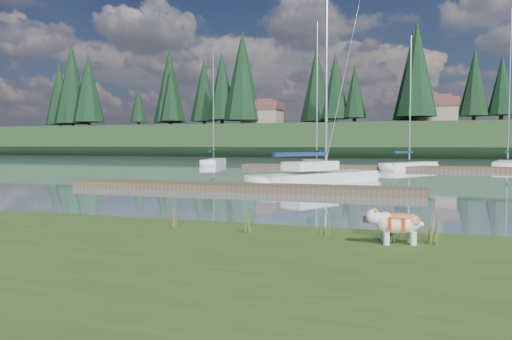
% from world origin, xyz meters
% --- Properties ---
extents(ground, '(200.00, 200.00, 0.00)m').
position_xyz_m(ground, '(0.00, 30.00, 0.00)').
color(ground, gray).
rests_on(ground, ground).
extents(bank, '(60.00, 9.00, 0.35)m').
position_xyz_m(bank, '(0.00, -6.00, 0.17)').
color(bank, '#324A1A').
rests_on(bank, ground).
extents(ridge, '(200.00, 20.00, 5.00)m').
position_xyz_m(ridge, '(0.00, 73.00, 2.50)').
color(ridge, '#1C3319').
rests_on(ridge, ground).
extents(bulldog, '(1.01, 0.56, 0.59)m').
position_xyz_m(bulldog, '(3.33, -2.82, 0.72)').
color(bulldog, silver).
rests_on(bulldog, bank).
extents(sailboat_main, '(6.28, 9.19, 13.59)m').
position_xyz_m(sailboat_main, '(-1.09, 14.56, 0.42)').
color(sailboat_main, white).
rests_on(sailboat_main, ground).
extents(dock_near, '(16.00, 2.00, 0.30)m').
position_xyz_m(dock_near, '(-4.00, 9.00, 0.15)').
color(dock_near, '#4C3D2C').
rests_on(dock_near, ground).
extents(dock_far, '(26.00, 2.20, 0.30)m').
position_xyz_m(dock_far, '(2.00, 30.00, 0.15)').
color(dock_far, '#4C3D2C').
rests_on(dock_far, ground).
extents(sailboat_bg_0, '(3.15, 7.60, 10.88)m').
position_xyz_m(sailboat_bg_0, '(-15.81, 34.29, 0.32)').
color(sailboat_bg_0, white).
rests_on(sailboat_bg_0, ground).
extents(sailboat_bg_1, '(4.38, 8.85, 12.96)m').
position_xyz_m(sailboat_bg_1, '(-5.30, 32.84, 0.33)').
color(sailboat_bg_1, white).
rests_on(sailboat_bg_1, ground).
extents(sailboat_bg_2, '(4.92, 6.92, 10.93)m').
position_xyz_m(sailboat_bg_2, '(3.18, 31.25, 0.33)').
color(sailboat_bg_2, white).
rests_on(sailboat_bg_2, ground).
extents(sailboat_bg_3, '(3.66, 9.69, 13.79)m').
position_xyz_m(sailboat_bg_3, '(11.07, 36.97, 0.32)').
color(sailboat_bg_3, white).
rests_on(sailboat_bg_3, ground).
extents(weed_0, '(0.17, 0.14, 0.58)m').
position_xyz_m(weed_0, '(0.49, -2.57, 0.60)').
color(weed_0, '#475B23').
rests_on(weed_0, bank).
extents(weed_1, '(0.17, 0.14, 0.44)m').
position_xyz_m(weed_1, '(2.01, -2.50, 0.53)').
color(weed_1, '#475B23').
rests_on(weed_1, bank).
extents(weed_2, '(0.17, 0.14, 0.73)m').
position_xyz_m(weed_2, '(3.92, -2.59, 0.66)').
color(weed_2, '#475B23').
rests_on(weed_2, bank).
extents(weed_3, '(0.17, 0.14, 0.49)m').
position_xyz_m(weed_3, '(-1.09, -2.57, 0.56)').
color(weed_3, '#475B23').
rests_on(weed_3, bank).
extents(weed_4, '(0.17, 0.14, 0.40)m').
position_xyz_m(weed_4, '(3.26, -2.67, 0.52)').
color(weed_4, '#475B23').
rests_on(weed_4, bank).
extents(weed_5, '(0.17, 0.14, 0.50)m').
position_xyz_m(weed_5, '(3.98, -2.69, 0.56)').
color(weed_5, '#475B23').
rests_on(weed_5, bank).
extents(mud_lip, '(60.00, 0.50, 0.14)m').
position_xyz_m(mud_lip, '(0.00, -1.60, 0.07)').
color(mud_lip, '#33281C').
rests_on(mud_lip, ground).
extents(conifer_0, '(5.72, 5.72, 14.15)m').
position_xyz_m(conifer_0, '(-55.00, 67.00, 12.64)').
color(conifer_0, '#382619').
rests_on(conifer_0, ridge).
extents(conifer_1, '(4.40, 4.40, 11.30)m').
position_xyz_m(conifer_1, '(-40.00, 71.00, 11.28)').
color(conifer_1, '#382619').
rests_on(conifer_1, ridge).
extents(conifer_2, '(6.60, 6.60, 16.05)m').
position_xyz_m(conifer_2, '(-25.00, 68.00, 13.54)').
color(conifer_2, '#382619').
rests_on(conifer_2, ridge).
extents(conifer_3, '(4.84, 4.84, 12.25)m').
position_xyz_m(conifer_3, '(-10.00, 72.00, 11.74)').
color(conifer_3, '#382619').
rests_on(conifer_3, ridge).
extents(conifer_4, '(6.16, 6.16, 15.10)m').
position_xyz_m(conifer_4, '(3.00, 66.00, 13.09)').
color(conifer_4, '#382619').
rests_on(conifer_4, ridge).
extents(conifer_5, '(3.96, 3.96, 10.35)m').
position_xyz_m(conifer_5, '(15.00, 70.00, 10.83)').
color(conifer_5, '#382619').
rests_on(conifer_5, ridge).
extents(house_0, '(6.30, 5.30, 4.65)m').
position_xyz_m(house_0, '(-22.00, 70.00, 7.31)').
color(house_0, gray).
rests_on(house_0, ridge).
extents(house_1, '(6.30, 5.30, 4.65)m').
position_xyz_m(house_1, '(6.00, 71.00, 7.31)').
color(house_1, gray).
rests_on(house_1, ridge).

